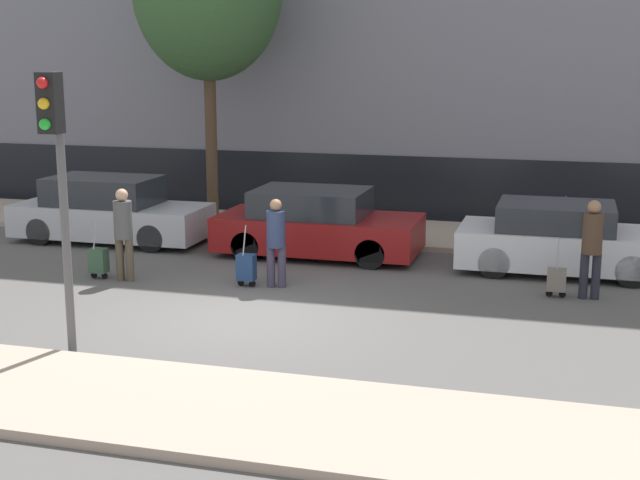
{
  "coord_description": "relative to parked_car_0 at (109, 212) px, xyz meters",
  "views": [
    {
      "loc": [
        4.9,
        -12.82,
        4.19
      ],
      "look_at": [
        0.76,
        1.8,
        0.95
      ],
      "focal_mm": 50.0,
      "sensor_mm": 36.0,
      "label": 1
    }
  ],
  "objects": [
    {
      "name": "pedestrian_right",
      "position": [
        10.27,
        -2.02,
        0.31
      ],
      "size": [
        0.35,
        0.34,
        1.72
      ],
      "rotation": [
        0.0,
        0.0,
        0.09
      ],
      "color": "#23232D",
      "rests_on": "ground_plane"
    },
    {
      "name": "parked_bicycle",
      "position": [
        9.97,
        2.4,
        -0.18
      ],
      "size": [
        1.77,
        0.06,
        0.96
      ],
      "color": "black",
      "rests_on": "sidewalk_far"
    },
    {
      "name": "traffic_light",
      "position": [
        3.21,
        -7.05,
        2.11
      ],
      "size": [
        0.28,
        0.47,
        3.91
      ],
      "color": "#515154",
      "rests_on": "ground_plane"
    },
    {
      "name": "parked_car_2",
      "position": [
        9.75,
        -0.17,
        -0.04
      ],
      "size": [
        3.94,
        1.87,
        1.34
      ],
      "color": "silver",
      "rests_on": "ground_plane"
    },
    {
      "name": "parked_car_0",
      "position": [
        0.0,
        0.0,
        0.0
      ],
      "size": [
        4.32,
        1.72,
        1.45
      ],
      "color": "#B7BABF",
      "rests_on": "ground_plane"
    },
    {
      "name": "trolley_left",
      "position": [
        1.45,
        -3.06,
        -0.33
      ],
      "size": [
        0.34,
        0.29,
        1.12
      ],
      "color": "#335138",
      "rests_on": "ground_plane"
    },
    {
      "name": "sidewalk_far",
      "position": [
        4.95,
        2.31,
        -0.61
      ],
      "size": [
        28.0,
        3.0,
        0.12
      ],
      "color": "tan",
      "rests_on": "ground_plane"
    },
    {
      "name": "trolley_right",
      "position": [
        9.72,
        -2.07,
        -0.36
      ],
      "size": [
        0.34,
        0.29,
        1.05
      ],
      "color": "slate",
      "rests_on": "ground_plane"
    },
    {
      "name": "sidewalk_near",
      "position": [
        4.95,
        -8.44,
        -0.61
      ],
      "size": [
        28.0,
        2.5,
        0.12
      ],
      "color": "tan",
      "rests_on": "ground_plane"
    },
    {
      "name": "parked_car_1",
      "position": [
        4.84,
        -0.08,
        -0.02
      ],
      "size": [
        4.17,
        1.91,
        1.39
      ],
      "color": "maroon",
      "rests_on": "ground_plane"
    },
    {
      "name": "ground_plane",
      "position": [
        4.95,
        -4.69,
        -0.67
      ],
      "size": [
        80.0,
        80.0,
        0.0
      ],
      "primitive_type": "plane",
      "color": "#565451"
    },
    {
      "name": "pedestrian_center",
      "position": [
        4.85,
        -2.75,
        0.24
      ],
      "size": [
        0.35,
        0.34,
        1.61
      ],
      "rotation": [
        0.0,
        0.0,
        0.17
      ],
      "color": "#383347",
      "rests_on": "ground_plane"
    },
    {
      "name": "trolley_center",
      "position": [
        4.31,
        -2.84,
        -0.32
      ],
      "size": [
        0.34,
        0.29,
        1.13
      ],
      "color": "navy",
      "rests_on": "ground_plane"
    },
    {
      "name": "pedestrian_left",
      "position": [
        2.0,
        -3.07,
        0.31
      ],
      "size": [
        0.35,
        0.34,
        1.73
      ],
      "rotation": [
        0.0,
        0.0,
        -0.01
      ],
      "color": "#4C4233",
      "rests_on": "ground_plane"
    }
  ]
}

